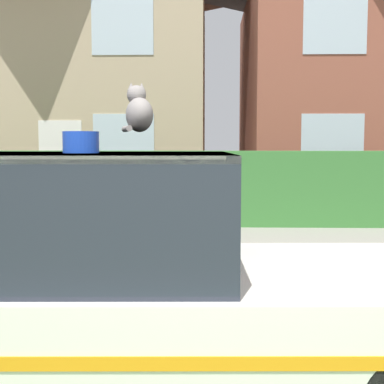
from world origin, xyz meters
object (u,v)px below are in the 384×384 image
(police_car, at_px, (126,288))
(house_left, at_px, (64,59))
(house_right, at_px, (380,57))
(cat, at_px, (139,112))

(police_car, distance_m, house_left, 13.30)
(house_left, bearing_deg, house_right, -0.36)
(house_left, xyz_separation_m, house_right, (9.02, -0.06, 0.01))
(house_left, bearing_deg, cat, -72.99)
(police_car, xyz_separation_m, cat, (0.06, 0.21, 1.09))
(cat, relative_size, house_left, 0.04)
(police_car, relative_size, house_left, 0.53)
(police_car, xyz_separation_m, house_right, (5.37, 12.30, 3.34))
(cat, height_order, house_left, house_left)
(cat, distance_m, house_right, 13.39)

